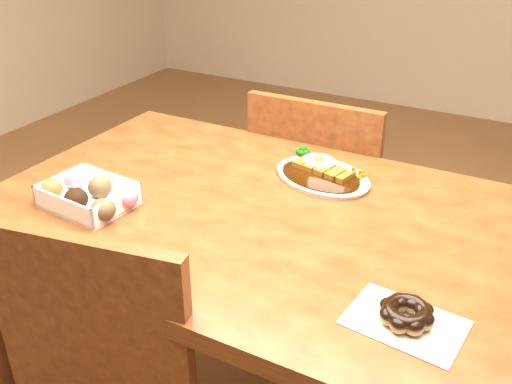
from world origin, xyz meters
The scene contains 5 objects.
table centered at (0.00, 0.00, 0.65)m, with size 1.20×0.80×0.75m.
chair_far centered at (-0.03, 0.53, 0.48)m, with size 0.42×0.42×0.87m.
katsu_curry_plate centered at (0.08, 0.21, 0.76)m, with size 0.29×0.25×0.05m.
donut_box centered at (-0.33, -0.16, 0.78)m, with size 0.23×0.17×0.05m.
pon_de_ring centered at (0.41, -0.22, 0.77)m, with size 0.20×0.15×0.04m.
Camera 1 is at (0.54, -0.97, 1.38)m, focal length 40.00 mm.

